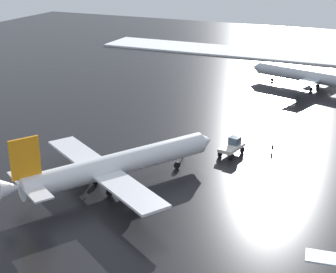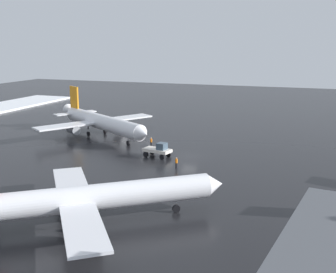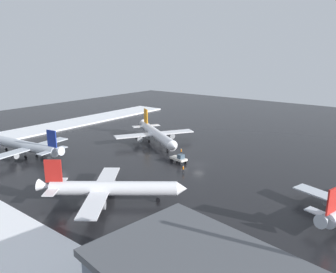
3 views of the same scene
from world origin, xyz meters
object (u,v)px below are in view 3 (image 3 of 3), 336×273
object	(u,v)px
airplane_parked_starboard	(110,188)
ground_crew_near_tug	(181,151)
airplane_far_rear	(26,146)
pushback_tug	(179,158)
airplane_parked_portside	(157,134)
ground_crew_by_nose_gear	(183,169)

from	to	relation	value
airplane_parked_starboard	ground_crew_near_tug	xyz separation A→B (m)	(-6.85, 32.77, -1.84)
airplane_far_rear	pushback_tug	world-z (taller)	airplane_far_rear
ground_crew_near_tug	airplane_parked_portside	bearing A→B (deg)	-137.65
airplane_parked_portside	airplane_far_rear	distance (m)	37.69
airplane_far_rear	ground_crew_near_tug	distance (m)	42.92
airplane_parked_portside	pushback_tug	distance (m)	19.71
airplane_far_rear	ground_crew_by_nose_gear	world-z (taller)	airplane_far_rear
pushback_tug	ground_crew_near_tug	bearing A→B (deg)	133.20
airplane_far_rear	pushback_tug	bearing A→B (deg)	-158.24
airplane_parked_portside	airplane_parked_starboard	world-z (taller)	airplane_parked_portside
ground_crew_by_nose_gear	ground_crew_near_tug	world-z (taller)	same
airplane_parked_portside	airplane_far_rear	world-z (taller)	airplane_parked_portside
pushback_tug	ground_crew_by_nose_gear	xyz separation A→B (m)	(4.82, -4.98, -0.31)
airplane_far_rear	ground_crew_by_nose_gear	size ratio (longest dim) A/B	16.87
airplane_far_rear	airplane_parked_starboard	xyz separation A→B (m)	(39.90, -5.45, -0.02)
pushback_tug	ground_crew_by_nose_gear	distance (m)	6.94
ground_crew_by_nose_gear	airplane_parked_starboard	bearing A→B (deg)	-57.99
airplane_parked_portside	pushback_tug	bearing A→B (deg)	-1.32
airplane_parked_portside	ground_crew_by_nose_gear	world-z (taller)	airplane_parked_portside
airplane_parked_portside	ground_crew_near_tug	bearing A→B (deg)	12.45
airplane_parked_starboard	ground_crew_near_tug	bearing A→B (deg)	64.38
airplane_far_rear	ground_crew_near_tug	bearing A→B (deg)	-148.36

